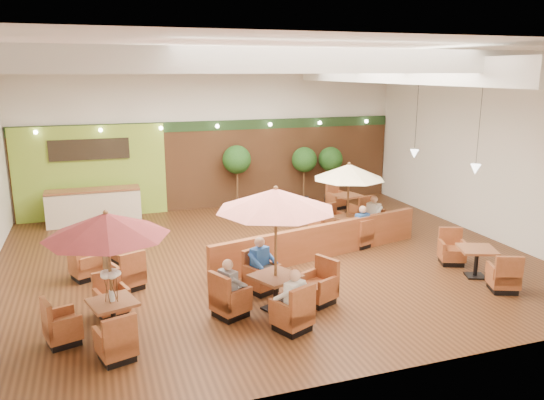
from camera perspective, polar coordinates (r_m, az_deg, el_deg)
name	(u,v)px	position (r m, az deg, el deg)	size (l,w,h in m)	color
room	(262,120)	(14.96, -1.08, 8.56)	(14.04, 14.00, 5.52)	#381E0F
service_counter	(94,207)	(18.60, -18.60, -0.67)	(3.00, 0.75, 1.18)	beige
booth_divider	(321,241)	(14.48, 5.34, -4.46)	(6.78, 0.18, 0.94)	brown
table_0	(105,248)	(10.29, -17.53, -4.90)	(2.45, 2.58, 2.52)	brown
table_1	(276,227)	(10.93, 0.40, -2.92)	(2.84, 2.84, 2.71)	brown
table_2	(348,186)	(15.97, 8.23, 1.46)	(2.43, 2.43, 2.35)	brown
table_3	(115,258)	(13.77, -16.54, -6.04)	(1.93, 2.73, 1.54)	brown
table_4	(476,263)	(14.11, 21.10, -6.34)	(1.09, 2.68, 0.94)	brown
table_5	(348,205)	(18.99, 8.15, -0.52)	(1.01, 2.56, 0.91)	brown
topiary_0	(237,162)	(19.18, -3.81, 4.08)	(1.03, 1.03, 2.38)	black
topiary_1	(304,162)	(20.03, 3.50, 4.11)	(0.95, 0.95, 2.20)	black
topiary_2	(330,161)	(20.47, 6.31, 4.16)	(0.93, 0.93, 2.16)	black
diner_0	(292,294)	(10.43, 2.21, -10.07)	(0.47, 0.45, 0.82)	white
diner_1	(261,260)	(12.16, -1.15, -6.45)	(0.48, 0.47, 0.85)	#24519F
diner_2	(230,282)	(11.03, -4.54, -8.78)	(0.43, 0.45, 0.80)	slate
diner_3	(361,222)	(15.45, 9.55, -2.34)	(0.42, 0.38, 0.78)	#24519F
diner_4	(373,212)	(16.57, 10.77, -1.26)	(0.44, 0.45, 0.80)	white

